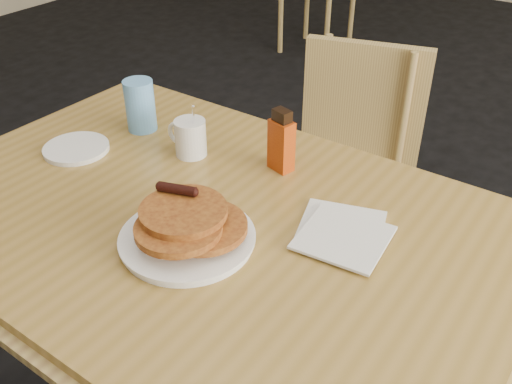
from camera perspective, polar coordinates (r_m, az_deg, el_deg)
main_table at (r=1.24m, az=-5.26°, el=-3.40°), size 1.36×0.94×0.75m
chair_main_far at (r=1.89m, az=9.05°, el=3.57°), size 0.48×0.49×0.87m
pancake_plate at (r=1.12m, az=-6.90°, el=-3.82°), size 0.27×0.27×0.10m
coffee_mug at (r=1.40m, az=-6.65°, el=5.50°), size 0.11×0.08×0.14m
syrup_bottle at (r=1.32m, az=2.55°, el=4.98°), size 0.07×0.05×0.15m
napkin_stack at (r=1.16m, az=8.62°, el=-4.05°), size 0.21×0.22×0.01m
blue_tumbler at (r=1.54m, az=-11.51°, el=8.48°), size 0.09×0.09×0.14m
side_saucer at (r=1.50m, az=-17.53°, el=4.18°), size 0.19×0.19×0.01m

